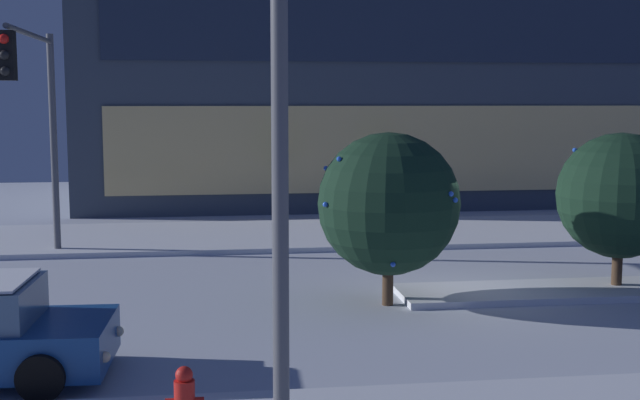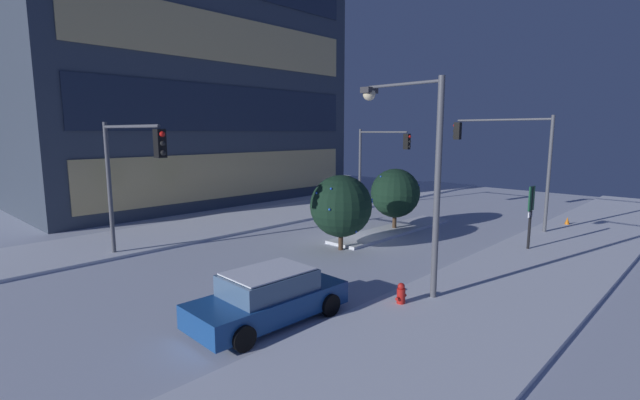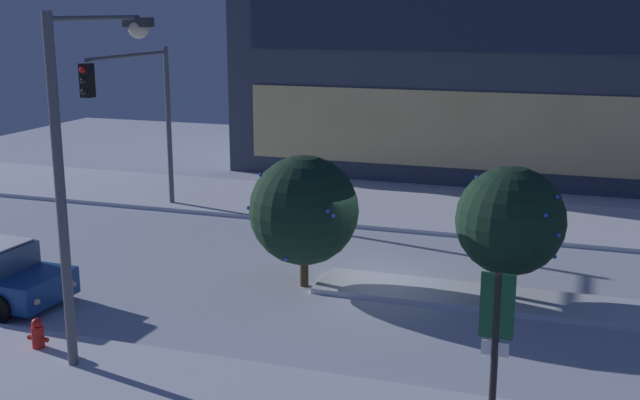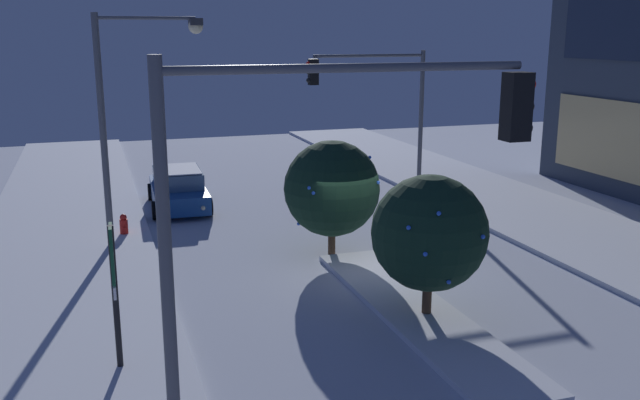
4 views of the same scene
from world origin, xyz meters
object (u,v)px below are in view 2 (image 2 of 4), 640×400
(traffic_light_corner_far_right, at_px, (380,154))
(decorated_tree_median, at_px, (395,193))
(street_lamp_arched, at_px, (414,154))
(parking_info_sign, at_px, (531,210))
(traffic_light_corner_far_left, at_px, (129,165))
(traffic_light_corner_near_right, at_px, (507,149))
(car_near, at_px, (269,297))
(decorated_tree_left_of_median, at_px, (341,206))
(construction_cone, at_px, (567,222))
(fire_hydrant, at_px, (401,296))

(traffic_light_corner_far_right, distance_m, decorated_tree_median, 6.59)
(street_lamp_arched, distance_m, decorated_tree_median, 9.99)
(parking_info_sign, bearing_deg, traffic_light_corner_far_left, 52.83)
(traffic_light_corner_near_right, relative_size, parking_info_sign, 2.08)
(decorated_tree_median, bearing_deg, traffic_light_corner_far_left, 162.45)
(car_near, height_order, decorated_tree_left_of_median, decorated_tree_left_of_median)
(car_near, relative_size, decorated_tree_left_of_median, 1.39)
(car_near, distance_m, parking_info_sign, 13.17)
(car_near, xyz_separation_m, street_lamp_arched, (4.65, -1.72, 3.92))
(traffic_light_corner_near_right, distance_m, construction_cone, 5.63)
(parking_info_sign, distance_m, construction_cone, 7.27)
(traffic_light_corner_near_right, xyz_separation_m, decorated_tree_median, (-4.66, 4.07, -2.33))
(traffic_light_corner_far_left, height_order, street_lamp_arched, street_lamp_arched)
(traffic_light_corner_far_right, xyz_separation_m, decorated_tree_median, (-4.59, -4.37, -1.81))
(parking_info_sign, height_order, construction_cone, parking_info_sign)
(car_near, height_order, traffic_light_corner_far_left, traffic_light_corner_far_left)
(traffic_light_corner_far_left, relative_size, decorated_tree_median, 1.70)
(car_near, distance_m, decorated_tree_median, 13.08)
(traffic_light_corner_far_left, bearing_deg, parking_info_sign, 50.32)
(car_near, height_order, parking_info_sign, parking_info_sign)
(traffic_light_corner_far_left, bearing_deg, traffic_light_corner_far_right, 91.28)
(traffic_light_corner_far_right, relative_size, street_lamp_arched, 0.79)
(traffic_light_corner_far_left, xyz_separation_m, construction_cone, (20.16, -10.59, -3.80))
(traffic_light_corner_far_right, height_order, decorated_tree_left_of_median, traffic_light_corner_far_right)
(fire_hydrant, xyz_separation_m, decorated_tree_median, (8.92, 6.27, 1.68))
(traffic_light_corner_far_right, xyz_separation_m, street_lamp_arched, (-12.29, -10.18, 0.77))
(traffic_light_corner_far_left, xyz_separation_m, fire_hydrant, (3.68, -10.26, -3.69))
(street_lamp_arched, height_order, decorated_tree_median, street_lamp_arched)
(traffic_light_corner_far_left, bearing_deg, construction_cone, 62.29)
(car_near, bearing_deg, parking_info_sign, -9.88)
(traffic_light_corner_far_right, distance_m, street_lamp_arched, 15.98)
(fire_hydrant, bearing_deg, car_near, 147.55)
(traffic_light_corner_far_left, bearing_deg, fire_hydrant, 19.74)
(decorated_tree_median, bearing_deg, parking_info_sign, -86.12)
(decorated_tree_median, bearing_deg, street_lamp_arched, -142.96)
(traffic_light_corner_near_right, bearing_deg, traffic_light_corner_far_left, 64.99)
(traffic_light_corner_near_right, distance_m, street_lamp_arched, 12.48)
(decorated_tree_median, height_order, construction_cone, decorated_tree_median)
(traffic_light_corner_far_right, relative_size, parking_info_sign, 1.86)
(street_lamp_arched, relative_size, parking_info_sign, 2.36)
(fire_hydrant, bearing_deg, parking_info_sign, -3.55)
(decorated_tree_left_of_median, bearing_deg, fire_hydrant, -123.66)
(car_near, bearing_deg, traffic_light_corner_far_left, 94.07)
(fire_hydrant, height_order, construction_cone, fire_hydrant)
(street_lamp_arched, distance_m, parking_info_sign, 8.67)
(traffic_light_corner_far_right, bearing_deg, fire_hydrant, -51.78)
(construction_cone, bearing_deg, parking_info_sign, -177.95)
(decorated_tree_median, bearing_deg, car_near, -161.68)
(traffic_light_corner_far_right, height_order, decorated_tree_median, traffic_light_corner_far_right)
(car_near, height_order, traffic_light_corner_far_right, traffic_light_corner_far_right)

